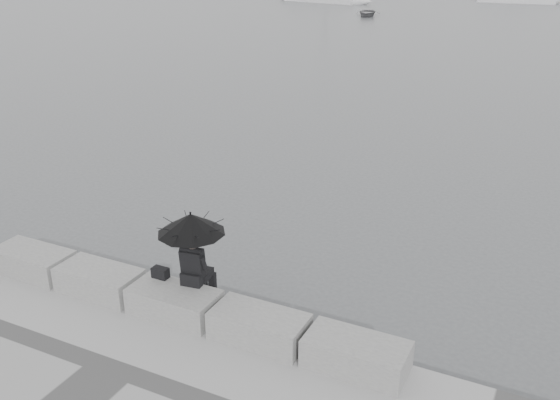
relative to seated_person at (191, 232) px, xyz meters
The scene contains 9 objects.
ground 2.02m from the seated_person, 157.41° to the left, with size 360.00×360.00×0.00m, color #484B4D.
stone_block_far_left 3.82m from the seated_person, behind, with size 1.60×0.80×0.50m, color slate.
stone_block_left 2.30m from the seated_person, 168.83° to the right, with size 1.60×0.80×0.50m, color slate.
stone_block_centre 1.33m from the seated_person, 116.60° to the right, with size 1.60×0.80×0.50m, color slate.
stone_block_right 2.01m from the seated_person, 13.82° to the right, with size 1.60×0.80×0.50m, color slate.
stone_block_far_right 3.47m from the seated_person, ahead, with size 1.60×0.80×0.50m, color slate.
seated_person is the anchor object (origin of this frame).
bag 1.13m from the seated_person, behind, with size 0.30×0.17×0.20m, color black.
dinghy 51.56m from the seated_person, 105.45° to the left, with size 3.38×1.43×0.57m, color gray.
Camera 1 is at (5.86, -8.10, 6.69)m, focal length 40.00 mm.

